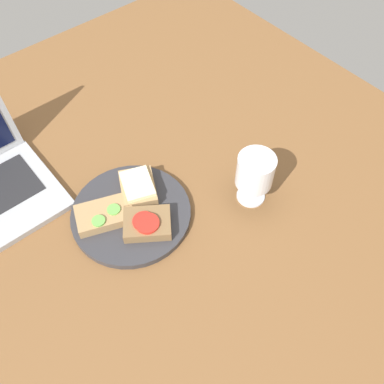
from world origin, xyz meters
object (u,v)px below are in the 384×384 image
(sandwich_with_tomato, at_px, (147,223))
(sandwich_with_cheese, at_px, (138,187))
(sandwich_with_cucumber, at_px, (105,214))
(plate, at_px, (131,214))
(wine_glass, at_px, (255,172))

(sandwich_with_tomato, bearing_deg, sandwich_with_cheese, 65.76)
(sandwich_with_cucumber, xyz_separation_m, sandwich_with_tomato, (0.05, -0.07, 0.00))
(plate, xyz_separation_m, wine_glass, (0.23, -0.13, 0.08))
(sandwich_with_cheese, bearing_deg, plate, -144.02)
(plate, height_order, wine_glass, wine_glass)
(sandwich_with_cucumber, bearing_deg, sandwich_with_tomato, -54.35)
(wine_glass, bearing_deg, sandwich_with_cheese, 139.79)
(sandwich_with_cucumber, xyz_separation_m, sandwich_with_cheese, (0.09, 0.01, 0.00))
(sandwich_with_tomato, relative_size, wine_glass, 0.96)
(plate, bearing_deg, sandwich_with_cucumber, 156.40)
(sandwich_with_cucumber, distance_m, sandwich_with_tomato, 0.09)
(sandwich_with_cucumber, relative_size, sandwich_with_tomato, 1.11)
(wine_glass, bearing_deg, sandwich_with_cucumber, 152.00)
(sandwich_with_cheese, bearing_deg, sandwich_with_tomato, -114.24)
(sandwich_with_cucumber, bearing_deg, plate, -23.60)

